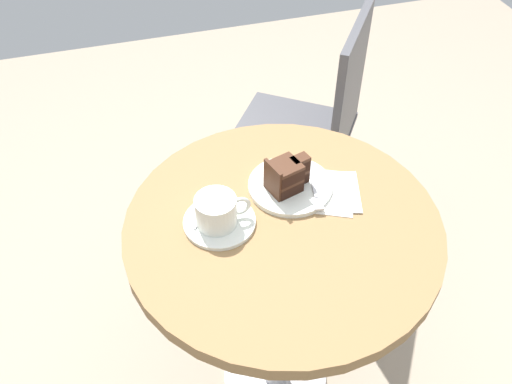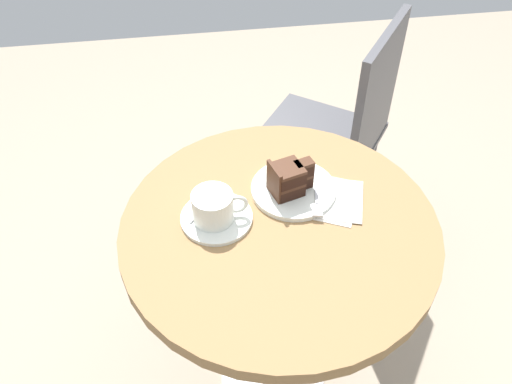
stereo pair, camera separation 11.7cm
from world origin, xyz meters
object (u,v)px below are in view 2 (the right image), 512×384
Objects in this scene: coffee_cup at (214,206)px; cake_slice at (290,179)px; saucer at (217,218)px; cafe_chair at (343,127)px; cake_plate at (293,189)px; teaspoon at (205,203)px; fork at (317,198)px; napkin at (328,198)px.

cake_slice reaches higher than coffee_cup.
saucer is at bearing -162.87° from cake_slice.
saucer is 0.73m from cafe_chair.
cake_slice is at bearing 17.13° from saucer.
cake_slice is at bearing 5.73° from cafe_chair.
cake_plate is at bearing 18.52° from saucer.
cake_slice is (0.17, 0.06, 0.00)m from coffee_cup.
cafe_chair is at bearing -9.43° from teaspoon.
saucer is 0.04m from coffee_cup.
fork is (0.25, -0.02, 0.00)m from teaspoon.
coffee_cup reaches higher than saucer.
cake_slice is at bearing -111.52° from fork.
coffee_cup is (-0.00, -0.00, 0.04)m from saucer.
fork is 0.03m from napkin.
coffee_cup is 0.20m from cake_plate.
fork is at bearing 4.23° from saucer.
cafe_chair reaches higher than saucer.
fork is (0.04, -0.04, 0.01)m from cake_plate.
cake_plate is at bearing 153.68° from napkin.
coffee_cup reaches higher than cake_plate.
cake_plate is (0.18, 0.06, 0.00)m from saucer.
napkin is (0.25, 0.02, -0.00)m from saucer.
cake_plate is 0.05m from cake_slice.
cake_plate is at bearing 6.41° from cafe_chair.
saucer is 0.18m from cake_slice.
fork reaches higher than napkin.
fork reaches higher than cake_plate.
saucer is 0.05m from teaspoon.
cafe_chair reaches higher than napkin.
teaspoon is at bearing -174.49° from cake_plate.
teaspoon is at bearing 117.17° from saucer.
teaspoon is 0.19m from cake_slice.
cake_plate is (0.20, 0.02, -0.00)m from teaspoon.
coffee_cup is 0.61× the size of napkin.
coffee_cup is 1.40× the size of teaspoon.
saucer is at bearing -118.58° from teaspoon.
saucer is 1.82× the size of teaspoon.
saucer is 1.08× the size of fork.
cafe_chair is (0.20, 0.51, -0.21)m from napkin.
coffee_cup is 0.06m from teaspoon.
coffee_cup is at bearing -125.52° from teaspoon.
coffee_cup is 0.18m from cake_slice.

